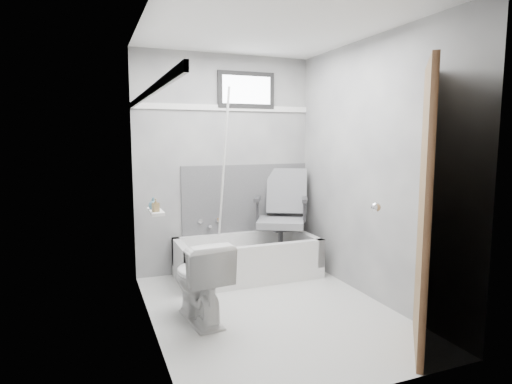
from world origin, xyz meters
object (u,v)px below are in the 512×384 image
office_chair (281,216)px  toilet (200,281)px  soap_bottle_b (153,203)px  bathtub (248,258)px  door (488,215)px  soap_bottle_a (156,205)px

office_chair → toilet: size_ratio=1.49×
toilet → soap_bottle_b: (-0.32, 0.24, 0.62)m
bathtub → soap_bottle_b: bearing=-148.4°
bathtub → office_chair: (0.41, 0.05, 0.42)m
door → soap_bottle_b: bearing=141.1°
soap_bottle_a → bathtub: bearing=36.7°
door → soap_bottle_a: 2.38m
soap_bottle_b → toilet: bearing=-37.0°
bathtub → soap_bottle_b: soap_bottle_b is taller
bathtub → soap_bottle_b: 1.46m
soap_bottle_a → office_chair: bearing=29.8°
toilet → door: 2.17m
soap_bottle_b → soap_bottle_a: bearing=-90.0°
toilet → bathtub: bearing=-135.8°
office_chair → door: (0.44, -2.26, 0.37)m
office_chair → door: bearing=-51.4°
office_chair → toilet: bearing=-113.1°
bathtub → door: door is taller
soap_bottle_a → toilet: bearing=-17.5°
door → soap_bottle_b: size_ratio=19.73×
office_chair → toilet: 1.53m
office_chair → door: door is taller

